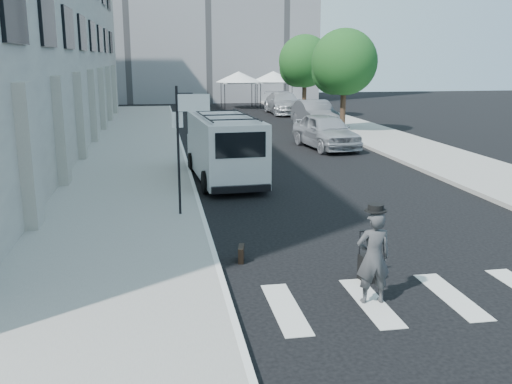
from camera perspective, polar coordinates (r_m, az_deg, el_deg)
name	(u,v)px	position (r m, az deg, el deg)	size (l,w,h in m)	color
ground	(299,251)	(13.33, 4.33, -5.89)	(120.00, 120.00, 0.00)	black
sidewalk_left	(135,148)	(28.55, -11.98, 4.35)	(4.50, 48.00, 0.15)	gray
sidewalk_right	(365,132)	(34.68, 10.81, 5.94)	(4.00, 56.00, 0.15)	gray
sign_pole	(186,123)	(15.52, -6.98, 6.84)	(1.03, 0.07, 3.50)	black
tree_near	(342,65)	(34.06, 8.58, 12.48)	(3.80, 3.83, 6.03)	black
tree_far	(303,63)	(42.70, 4.73, 12.71)	(3.80, 3.83, 6.03)	black
tent_left	(239,77)	(50.73, -1.75, 11.41)	(4.00, 4.00, 3.20)	black
tent_right	(273,77)	(51.77, 1.75, 11.45)	(4.00, 4.00, 3.20)	black
businessman	(373,257)	(10.53, 11.66, -6.43)	(0.63, 0.42, 1.74)	#3B3C3E
briefcase	(241,254)	(12.60, -1.48, -6.18)	(0.12, 0.44, 0.34)	black
suitcase	(367,268)	(11.71, 11.00, -7.47)	(0.28, 0.39, 1.01)	black
cargo_van	(224,147)	(20.75, -3.21, 4.48)	(2.47, 6.26, 2.31)	silver
parked_car_a	(326,131)	(28.35, 6.97, 6.07)	(2.02, 5.02, 1.71)	#9EA0A6
parked_car_b	(315,114)	(36.95, 5.89, 7.76)	(1.82, 5.21, 1.72)	#5B5E63
parked_car_c	(284,103)	(45.75, 2.80, 8.86)	(2.39, 5.87, 1.70)	#ACAFB5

